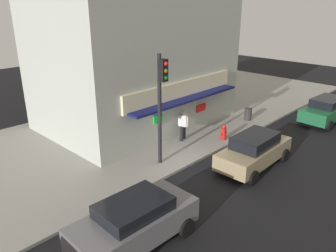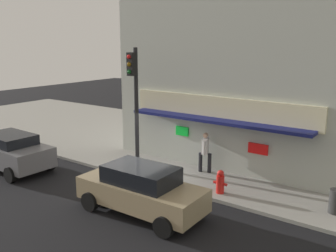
% 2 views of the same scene
% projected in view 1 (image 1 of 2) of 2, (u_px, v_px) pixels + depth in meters
% --- Properties ---
extents(ground_plane, '(61.42, 61.42, 0.00)m').
position_uv_depth(ground_plane, '(191.00, 166.00, 15.80)').
color(ground_plane, black).
extents(sidewalk, '(40.95, 10.98, 0.13)m').
position_uv_depth(sidewalk, '(118.00, 134.00, 19.33)').
color(sidewalk, gray).
rests_on(sidewalk, ground_plane).
extents(corner_building, '(10.92, 8.23, 8.26)m').
position_uv_depth(corner_building, '(136.00, 55.00, 19.92)').
color(corner_building, '#ADB2A8').
rests_on(corner_building, sidewalk).
extents(traffic_light, '(0.32, 0.58, 5.12)m').
position_uv_depth(traffic_light, '(161.00, 96.00, 14.63)').
color(traffic_light, black).
rests_on(traffic_light, sidewalk).
extents(fire_hydrant, '(0.53, 0.29, 0.86)m').
position_uv_depth(fire_hydrant, '(224.00, 132.00, 18.31)').
color(fire_hydrant, red).
rests_on(fire_hydrant, sidewalk).
extents(trash_can, '(0.46, 0.46, 0.78)m').
position_uv_depth(trash_can, '(248.00, 114.00, 21.33)').
color(trash_can, '#2D2D2D').
rests_on(trash_can, sidewalk).
extents(pedestrian, '(0.57, 0.60, 1.69)m').
position_uv_depth(pedestrian, '(183.00, 124.00, 18.10)').
color(pedestrian, black).
rests_on(pedestrian, sidewalk).
extents(parked_car_green, '(4.40, 2.15, 1.58)m').
position_uv_depth(parked_car_green, '(327.00, 109.00, 21.25)').
color(parked_car_green, '#1E6038').
rests_on(parked_car_green, ground_plane).
extents(parked_car_tan, '(4.30, 1.95, 1.60)m').
position_uv_depth(parked_car_tan, '(254.00, 150.00, 15.48)').
color(parked_car_tan, '#9E8966').
rests_on(parked_car_tan, ground_plane).
extents(parked_car_grey, '(4.20, 2.12, 1.58)m').
position_uv_depth(parked_car_grey, '(135.00, 222.00, 10.50)').
color(parked_car_grey, slate).
rests_on(parked_car_grey, ground_plane).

